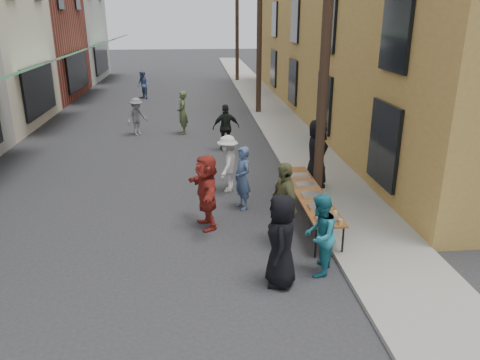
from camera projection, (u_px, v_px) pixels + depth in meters
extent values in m
plane|color=#28282B|center=(148.00, 266.00, 9.61)|extent=(120.00, 120.00, 0.00)
cube|color=gray|center=(272.00, 112.00, 24.09)|extent=(2.20, 60.00, 0.10)
cube|color=maroon|center=(0.00, 29.00, 27.02)|extent=(8.00, 8.00, 8.00)
cube|color=gray|center=(41.00, 18.00, 34.34)|extent=(8.00, 8.00, 9.00)
cube|color=#A67E3B|center=(405.00, 10.00, 22.03)|extent=(10.00, 28.00, 10.00)
cylinder|color=#2D2116|center=(327.00, 30.00, 11.29)|extent=(0.26, 0.26, 9.00)
cylinder|color=#2D2116|center=(259.00, 21.00, 22.52)|extent=(0.26, 0.26, 9.00)
cylinder|color=#2D2116|center=(237.00, 18.00, 33.76)|extent=(0.26, 0.26, 9.00)
cube|color=brown|center=(309.00, 193.00, 11.48)|extent=(0.70, 4.00, 0.04)
cylinder|color=black|center=(316.00, 242.00, 9.82)|extent=(0.04, 0.04, 0.71)
cylinder|color=black|center=(343.00, 241.00, 9.87)|extent=(0.04, 0.04, 0.71)
cylinder|color=black|center=(283.00, 182.00, 13.34)|extent=(0.04, 0.04, 0.71)
cylinder|color=black|center=(303.00, 181.00, 13.39)|extent=(0.04, 0.04, 0.71)
cube|color=maroon|center=(328.00, 218.00, 9.91)|extent=(0.50, 0.33, 0.08)
cube|color=#B2B2B7|center=(320.00, 206.00, 10.52)|extent=(0.50, 0.33, 0.08)
cube|color=tan|center=(312.00, 195.00, 11.18)|extent=(0.50, 0.33, 0.08)
cube|color=#B2B2B7|center=(306.00, 185.00, 11.83)|extent=(0.50, 0.33, 0.08)
cube|color=tan|center=(300.00, 176.00, 12.49)|extent=(0.50, 0.33, 0.08)
cylinder|color=#A57F26|center=(321.00, 225.00, 9.61)|extent=(0.07, 0.07, 0.08)
cylinder|color=#A57F26|center=(320.00, 223.00, 9.71)|extent=(0.07, 0.07, 0.08)
cylinder|color=#A57F26|center=(319.00, 221.00, 9.80)|extent=(0.07, 0.07, 0.08)
cylinder|color=tan|center=(340.00, 222.00, 9.69)|extent=(0.08, 0.08, 0.12)
imported|color=black|center=(281.00, 241.00, 8.68)|extent=(0.73, 0.98, 1.82)
imported|color=#455E86|center=(242.00, 178.00, 12.18)|extent=(0.60, 0.72, 1.68)
imported|color=teal|center=(320.00, 235.00, 9.07)|extent=(0.92, 1.00, 1.67)
imported|color=silver|center=(228.00, 164.00, 13.37)|extent=(0.90, 1.20, 1.65)
imported|color=brown|center=(284.00, 204.00, 10.18)|extent=(0.71, 1.21, 1.93)
imported|color=maroon|center=(206.00, 192.00, 11.07)|extent=(0.90, 1.76, 1.82)
imported|color=black|center=(317.00, 153.00, 13.43)|extent=(0.68, 1.00, 1.98)
imported|color=slate|center=(137.00, 117.00, 19.61)|extent=(1.12, 1.13, 1.56)
imported|color=black|center=(226.00, 127.00, 17.41)|extent=(1.05, 0.53, 1.73)
imported|color=#4D5E36|center=(183.00, 113.00, 19.73)|extent=(0.46, 0.68, 1.82)
imported|color=#52699F|center=(143.00, 85.00, 27.81)|extent=(0.97, 1.02, 1.66)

